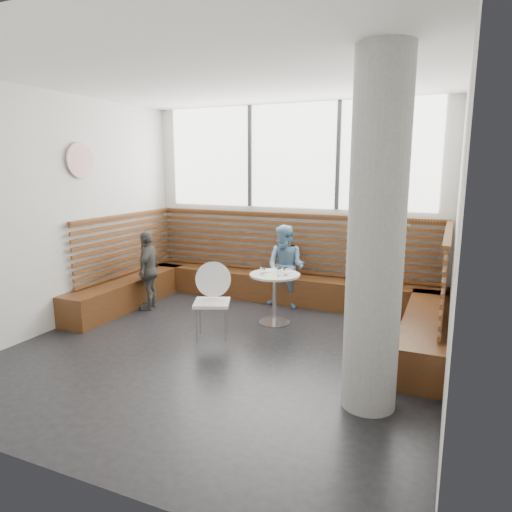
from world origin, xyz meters
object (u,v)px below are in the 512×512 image
at_px(cafe_chair, 215,294).
at_px(concrete_column, 376,238).
at_px(adult_man, 381,276).
at_px(child_back, 286,267).
at_px(cafe_table, 275,288).
at_px(child_left, 149,270).

bearing_deg(cafe_chair, concrete_column, -47.03).
distance_m(adult_man, child_back, 1.82).
xyz_separation_m(concrete_column, adult_man, (-0.17, 1.69, -0.74)).
bearing_deg(cafe_chair, child_back, 52.43).
height_order(cafe_table, adult_man, adult_man).
relative_size(adult_man, child_left, 1.40).
height_order(adult_man, child_left, adult_man).
bearing_deg(child_back, cafe_chair, -96.85).
height_order(cafe_chair, child_back, child_back).
bearing_deg(cafe_chair, cafe_table, 33.12).
bearing_deg(concrete_column, child_back, 124.46).
relative_size(cafe_table, adult_man, 0.42).
distance_m(concrete_column, child_back, 3.24).
relative_size(cafe_table, cafe_chair, 0.74).
height_order(concrete_column, child_left, concrete_column).
bearing_deg(adult_man, child_left, 92.61).
xyz_separation_m(concrete_column, cafe_table, (-1.64, 1.77, -1.08)).
distance_m(concrete_column, adult_man, 1.85).
bearing_deg(adult_man, cafe_chair, 111.35).
bearing_deg(cafe_table, child_left, -176.65).
relative_size(concrete_column, child_back, 2.43).
xyz_separation_m(adult_man, child_back, (-1.58, 0.87, -0.21)).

